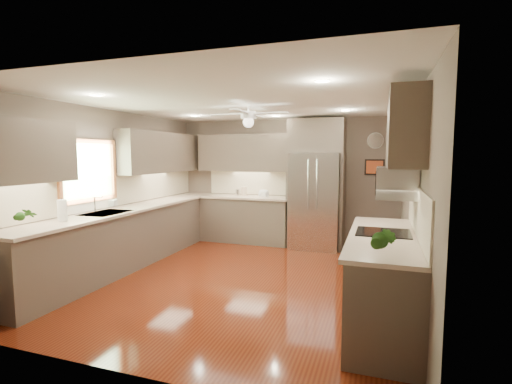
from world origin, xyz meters
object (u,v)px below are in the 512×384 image
Objects in this scene: canister_b at (237,192)px; paper_towel at (62,210)px; microwave at (396,183)px; soap_bottle at (114,203)px; refrigerator at (316,186)px; stool at (378,248)px; bowl at (263,195)px; canister_c at (244,191)px; potted_plant_left at (23,215)px; potted_plant_right at (384,240)px.

paper_towel is (-1.03, -3.46, 0.07)m from canister_b.
paper_towel reaches higher than canister_b.
soap_bottle is at bearing 174.62° from microwave.
refrigerator is 3.03m from microwave.
paper_towel is (0.11, -1.09, 0.04)m from soap_bottle.
stool is 1.54× the size of paper_towel.
microwave is (4.08, -0.38, 0.44)m from soap_bottle.
bowl is (0.55, 0.04, -0.04)m from canister_b.
canister_c is at bearing 176.17° from refrigerator.
potted_plant_left is 3.87m from potted_plant_right.
canister_b is 0.55m from bowl.
microwave is (1.33, -2.71, 0.29)m from refrigerator.
canister_c reaches higher than canister_b.
soap_bottle is 0.45× the size of stool.
microwave reaches higher than potted_plant_left.
potted_plant_right reaches higher than canister_c.
stool is at bearing 22.55° from soap_bottle.
potted_plant_left reaches higher than potted_plant_right.
potted_plant_left is (0.09, -1.62, 0.06)m from soap_bottle.
refrigerator is 4.45× the size of microwave.
microwave is at bearing 17.26° from potted_plant_left.
refrigerator reaches higher than potted_plant_left.
refrigerator reaches higher than potted_plant_right.
microwave reaches higher than stool.
canister_b is at bearing 64.40° from soap_bottle.
stool is at bearing -14.72° from canister_b.
refrigerator is 5.44× the size of stool.
potted_plant_left is at bearing -106.01° from canister_c.
potted_plant_right is 0.13× the size of refrigerator.
refrigerator reaches higher than canister_c.
potted_plant_left is 4.76m from refrigerator.
potted_plant_right reaches higher than bowl.
canister_b is 4.12m from potted_plant_left.
microwave is 2.37m from stool.
bowl is at bearing 119.72° from potted_plant_right.
canister_b is 2.99m from stool.
canister_b is 4.87m from potted_plant_right.
bowl reaches higher than stool.
potted_plant_right is at bearing -54.45° from canister_b.
potted_plant_left reaches higher than canister_b.
stool is (1.17, -0.69, -0.95)m from refrigerator.
refrigerator is (2.67, 3.95, 0.08)m from potted_plant_left.
canister_c is 0.83× the size of bowl.
soap_bottle is at bearing 158.06° from potted_plant_right.
canister_b is 0.62× the size of soap_bottle.
stool is at bearing -16.55° from canister_c.
bowl is at bearing 4.26° from canister_b.
canister_b is 1.63m from refrigerator.
microwave is at bearing -44.77° from canister_c.
potted_plant_right is 4.10m from refrigerator.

